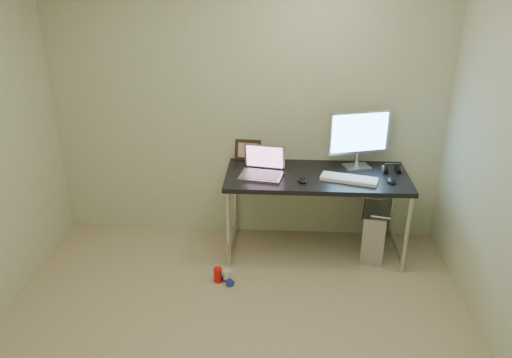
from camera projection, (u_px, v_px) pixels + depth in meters
name	position (u px, v px, depth m)	size (l,w,h in m)	color
wall_back	(247.00, 106.00, 4.39)	(3.50, 0.02, 2.50)	beige
desk	(316.00, 183.00, 4.28)	(1.55, 0.68, 0.75)	black
tower_computer	(375.00, 232.00, 4.41)	(0.28, 0.46, 0.48)	silver
cable_a	(366.00, 198.00, 4.63)	(0.01, 0.01, 0.70)	black
cable_b	(376.00, 201.00, 4.61)	(0.01, 0.01, 0.72)	black
can_red	(218.00, 275.00, 4.08)	(0.07, 0.07, 0.12)	red
can_white	(227.00, 277.00, 4.06)	(0.07, 0.07, 0.12)	silver
can_blue	(228.00, 281.00, 4.06)	(0.06, 0.06, 0.11)	#202EA8
laptop	(263.00, 168.00, 4.23)	(0.39, 0.34, 0.24)	silver
monitor	(359.00, 135.00, 4.27)	(0.54, 0.21, 0.52)	silver
keyboard	(349.00, 179.00, 4.13)	(0.46, 0.15, 0.03)	white
mouse_right	(392.00, 180.00, 4.09)	(0.07, 0.12, 0.04)	black
mouse_left	(302.00, 179.00, 4.11)	(0.07, 0.12, 0.04)	black
headphones	(391.00, 169.00, 4.28)	(0.16, 0.09, 0.10)	black
picture_frame	(248.00, 150.00, 4.53)	(0.23, 0.03, 0.19)	black
webcam	(265.00, 151.00, 4.51)	(0.05, 0.04, 0.12)	silver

